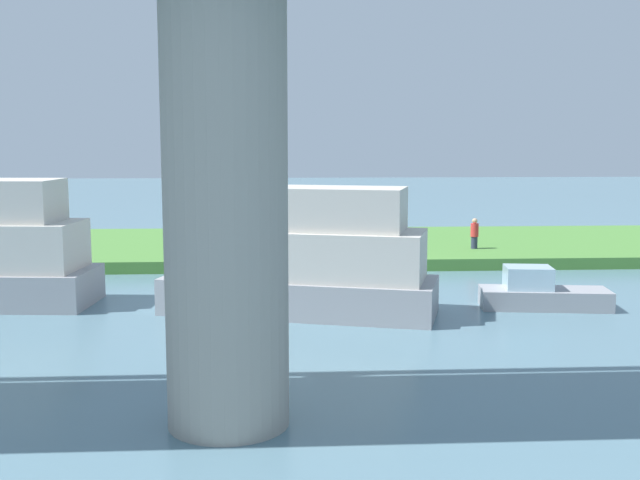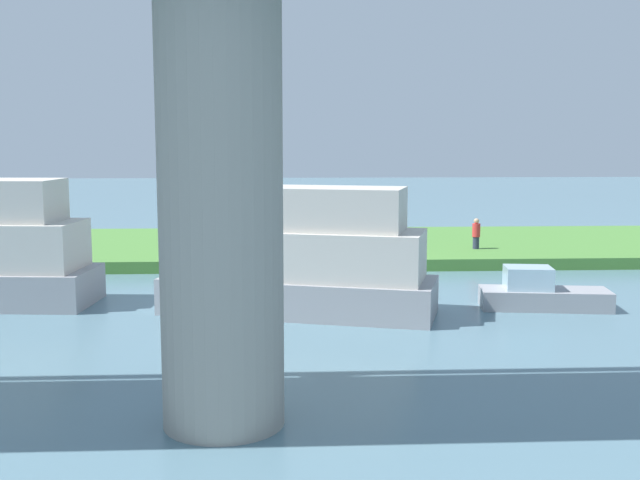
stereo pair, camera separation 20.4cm
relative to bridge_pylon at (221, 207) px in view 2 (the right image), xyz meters
name	(u,v)px [view 2 (the right image)]	position (x,y,z in m)	size (l,w,h in m)	color
ground_plane	(358,272)	(-4.28, -16.91, -4.18)	(160.00, 160.00, 0.00)	slate
grassy_bank	(345,246)	(-4.28, -22.91, -3.93)	(80.00, 12.00, 0.50)	#4C8438
bridge_pylon	(221,207)	(0.00, 0.00, 0.00)	(2.31, 2.31, 8.36)	#9E998E
person_on_bank	(476,233)	(-9.98, -19.98, -2.98)	(0.50, 0.50, 1.39)	#2D334C
mooring_post	(392,245)	(-5.93, -18.44, -3.26)	(0.20, 0.20, 0.84)	brown
pontoon_yellow	(308,262)	(-1.96, -9.46, -2.57)	(8.97, 5.10, 4.35)	#99999E
riverboat_paddlewheel	(540,294)	(-9.49, -9.74, -3.69)	(4.24, 1.99, 1.36)	#99999E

